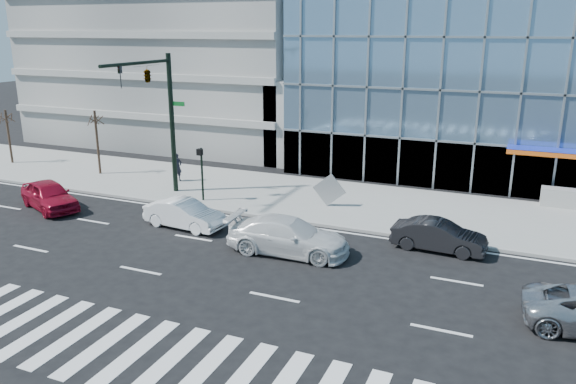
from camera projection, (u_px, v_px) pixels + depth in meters
name	position (u px, v px, depth m)	size (l,w,h in m)	color
ground	(313.00, 258.00, 24.14)	(160.00, 160.00, 0.00)	black
sidewalk	(363.00, 204.00, 31.18)	(120.00, 8.00, 0.15)	gray
parking_garage	(211.00, 22.00, 51.78)	(24.00, 24.00, 20.00)	gray
ramp_block	(323.00, 119.00, 41.43)	(6.00, 8.00, 6.00)	gray
traffic_signal	(155.00, 92.00, 30.56)	(1.14, 5.74, 8.00)	black
ped_signal_post	(201.00, 166.00, 31.09)	(0.30, 0.33, 3.00)	black
street_tree_near	(95.00, 119.00, 36.46)	(1.10, 1.10, 4.23)	#332319
street_tree_far	(6.00, 117.00, 39.56)	(1.10, 1.10, 3.87)	#332319
white_suv	(288.00, 236.00, 24.46)	(2.20, 5.42, 1.57)	silver
white_sedan	(185.00, 214.00, 27.64)	(1.46, 4.18, 1.38)	white
dark_sedan	(439.00, 236.00, 24.78)	(1.43, 4.11, 1.35)	black
red_sedan	(49.00, 195.00, 30.42)	(1.83, 4.54, 1.55)	maroon
pedestrian	(177.00, 167.00, 35.39)	(0.65, 0.43, 1.78)	black
tilted_panel	(329.00, 190.00, 30.39)	(1.30, 0.06, 1.30)	#9B9B9B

